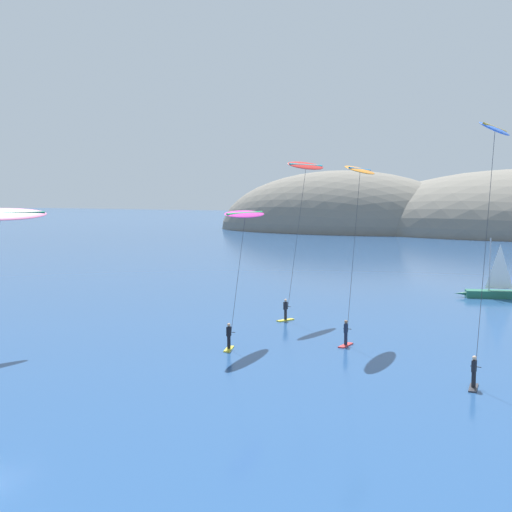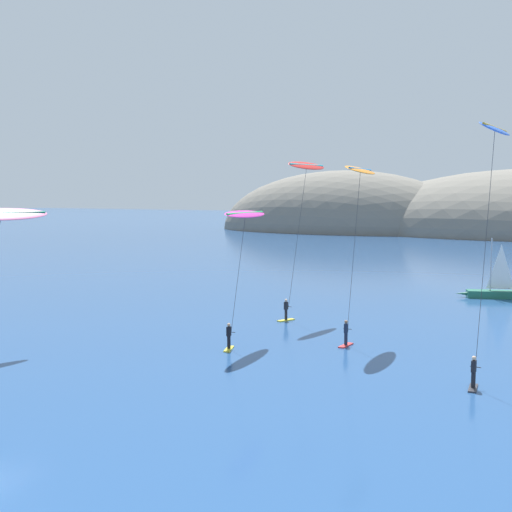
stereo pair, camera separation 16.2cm
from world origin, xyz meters
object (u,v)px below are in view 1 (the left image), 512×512
object	(u,v)px
kitesurfer_red	(304,179)
kitesurfer_orange	(359,182)
sailboat_near	(489,291)
kitesurfer_blue	(493,151)
kitesurfer_magenta	(244,224)

from	to	relation	value
kitesurfer_red	kitesurfer_orange	world-z (taller)	kitesurfer_red
sailboat_near	kitesurfer_red	xyz separation A→B (m)	(-12.34, -16.19, 10.37)
kitesurfer_orange	kitesurfer_blue	size ratio (longest dim) A/B	0.87
kitesurfer_blue	kitesurfer_orange	bearing A→B (deg)	146.61
sailboat_near	kitesurfer_red	world-z (taller)	kitesurfer_red
kitesurfer_red	kitesurfer_magenta	bearing A→B (deg)	-90.31
kitesurfer_orange	sailboat_near	bearing A→B (deg)	74.56
kitesurfer_orange	kitesurfer_red	bearing A→B (deg)	138.26
kitesurfer_red	kitesurfer_blue	bearing A→B (deg)	-37.02
kitesurfer_red	kitesurfer_blue	world-z (taller)	kitesurfer_blue
kitesurfer_red	kitesurfer_magenta	size ratio (longest dim) A/B	1.41
kitesurfer_magenta	sailboat_near	bearing A→B (deg)	64.84
kitesurfer_magenta	kitesurfer_blue	distance (m)	16.15
kitesurfer_magenta	kitesurfer_blue	size ratio (longest dim) A/B	0.65
kitesurfer_orange	kitesurfer_blue	world-z (taller)	kitesurfer_blue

